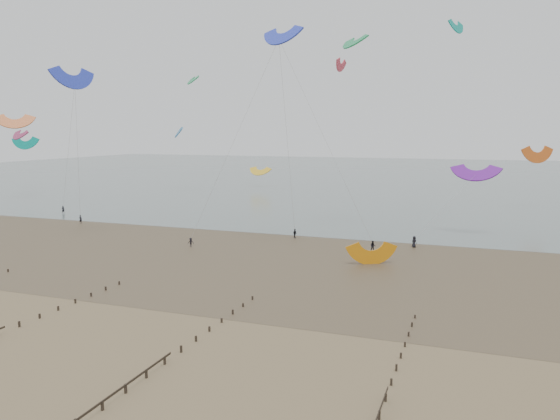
{
  "coord_description": "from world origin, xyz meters",
  "views": [
    {
      "loc": [
        27.4,
        -42.97,
        18.91
      ],
      "look_at": [
        1.48,
        28.0,
        8.0
      ],
      "focal_mm": 35.0,
      "sensor_mm": 36.0,
      "label": 1
    }
  ],
  "objects": [
    {
      "name": "kites_airborne",
      "position": [
        -15.28,
        86.76,
        20.66
      ],
      "size": [
        259.95,
        106.94,
        40.43
      ],
      "color": "teal",
      "rests_on": "ground"
    },
    {
      "name": "sea_and_shore",
      "position": [
        -4.08,
        34.4,
        0.01
      ],
      "size": [
        500.0,
        665.0,
        0.03
      ],
      "color": "#475654",
      "rests_on": "ground"
    },
    {
      "name": "grounded_kite",
      "position": [
        13.53,
        33.37,
        0.0
      ],
      "size": [
        7.79,
        7.2,
        3.44
      ],
      "primitive_type": null,
      "rotation": [
        1.54,
        0.0,
        0.48
      ],
      "color": "orange",
      "rests_on": "ground"
    },
    {
      "name": "kitesurfers",
      "position": [
        20.99,
        49.17,
        0.86
      ],
      "size": [
        129.23,
        25.87,
        1.88
      ],
      "color": "black",
      "rests_on": "ground"
    },
    {
      "name": "kitesurfer_lead",
      "position": [
        -49.74,
        47.62,
        0.88
      ],
      "size": [
        0.67,
        0.47,
        1.75
      ],
      "primitive_type": "imported",
      "rotation": [
        0.0,
        0.0,
        3.23
      ],
      "color": "black",
      "rests_on": "ground"
    },
    {
      "name": "ground",
      "position": [
        0.0,
        0.0,
        0.0
      ],
      "size": [
        500.0,
        500.0,
        0.0
      ],
      "primitive_type": "plane",
      "color": "brown",
      "rests_on": "ground"
    }
  ]
}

